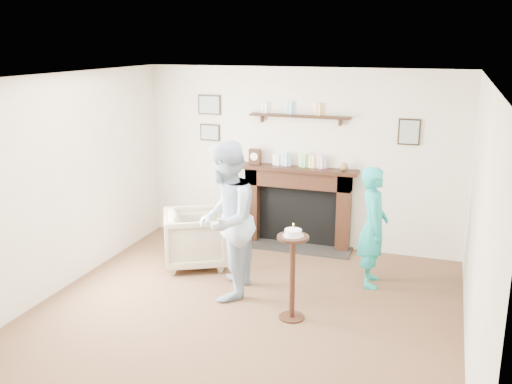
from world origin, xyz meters
TOP-DOWN VIEW (x-y plane):
  - ground at (0.00, 0.00)m, footprint 5.00×5.00m
  - room_shell at (-0.00, 0.69)m, footprint 4.54×5.02m
  - armchair at (-1.06, 1.28)m, footprint 1.07×1.06m
  - man at (-0.35, 0.56)m, footprint 0.81×0.97m
  - woman at (1.18, 1.40)m, footprint 0.41×0.57m
  - pedestal_table at (0.52, 0.25)m, footprint 0.33×0.33m

SIDE VIEW (x-z plane):
  - ground at x=0.00m, z-range 0.00..0.00m
  - armchair at x=-1.06m, z-range -0.36..0.36m
  - man at x=-0.35m, z-range -0.90..0.90m
  - woman at x=1.18m, z-range -0.72..0.72m
  - pedestal_table at x=0.52m, z-range 0.12..1.18m
  - room_shell at x=0.00m, z-range 0.36..2.88m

